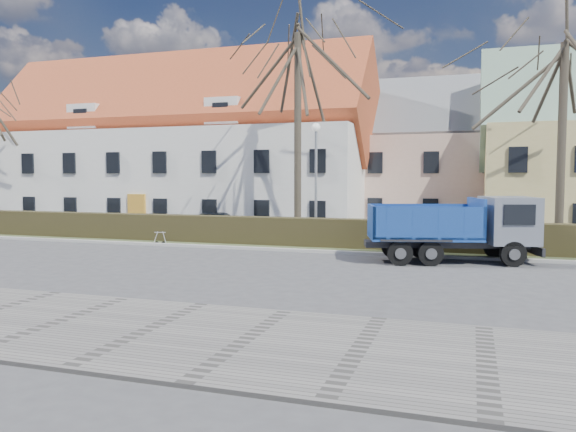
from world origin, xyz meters
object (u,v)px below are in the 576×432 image
(streetlight, at_px, (316,184))
(parked_car_a, at_px, (220,223))
(dump_truck, at_px, (445,228))
(cart_frame, at_px, (156,238))

(streetlight, relative_size, parked_car_a, 1.44)
(dump_truck, relative_size, parked_car_a, 1.60)
(dump_truck, distance_m, streetlight, 7.15)
(dump_truck, xyz_separation_m, cart_frame, (-13.40, 1.28, -0.94))
(dump_truck, relative_size, streetlight, 1.11)
(dump_truck, relative_size, cart_frame, 8.49)
(cart_frame, xyz_separation_m, parked_car_a, (1.06, 4.96, 0.34))
(streetlight, bearing_deg, dump_truck, -29.50)
(parked_car_a, bearing_deg, dump_truck, -129.16)
(streetlight, bearing_deg, cart_frame, -163.69)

